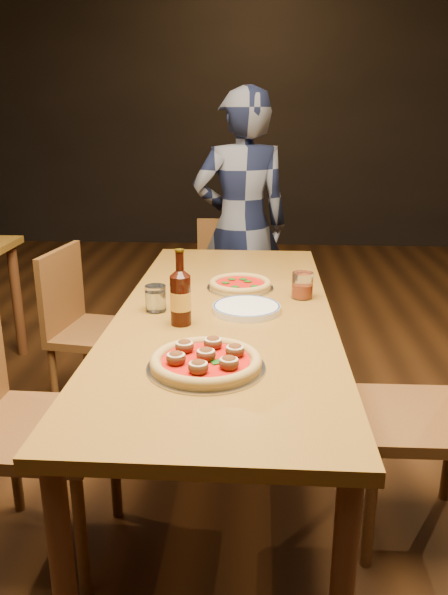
# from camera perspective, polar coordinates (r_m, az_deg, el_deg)

# --- Properties ---
(ground) EXTENTS (9.00, 9.00, 0.00)m
(ground) POSITION_cam_1_polar(r_m,az_deg,el_deg) (2.53, 0.08, -17.58)
(ground) COLOR black
(table_main) EXTENTS (0.80, 2.00, 0.75)m
(table_main) POSITION_cam_1_polar(r_m,az_deg,el_deg) (2.21, 0.08, -3.10)
(table_main) COLOR brown
(table_main) RESTS_ON ground
(chair_main_nw) EXTENTS (0.46, 0.46, 0.96)m
(chair_main_nw) POSITION_cam_1_polar(r_m,az_deg,el_deg) (2.04, -17.94, -12.05)
(chair_main_nw) COLOR #563116
(chair_main_nw) RESTS_ON ground
(chair_main_sw) EXTENTS (0.47, 0.47, 0.88)m
(chair_main_sw) POSITION_cam_1_polar(r_m,az_deg,el_deg) (2.90, -12.01, -3.30)
(chair_main_sw) COLOR #563116
(chair_main_sw) RESTS_ON ground
(chair_main_e) EXTENTS (0.44, 0.44, 0.94)m
(chair_main_e) POSITION_cam_1_polar(r_m,az_deg,el_deg) (2.15, 18.76, -10.95)
(chair_main_e) COLOR #563116
(chair_main_e) RESTS_ON ground
(chair_end) EXTENTS (0.41, 0.41, 0.87)m
(chair_end) POSITION_cam_1_polar(r_m,az_deg,el_deg) (3.50, 0.45, 0.74)
(chair_end) COLOR #563116
(chair_end) RESTS_ON ground
(pizza_meatball) EXTENTS (0.35, 0.35, 0.06)m
(pizza_meatball) POSITION_cam_1_polar(r_m,az_deg,el_deg) (1.70, -1.78, -6.24)
(pizza_meatball) COLOR #B7B7BF
(pizza_meatball) RESTS_ON table_main
(pizza_margherita) EXTENTS (0.28, 0.28, 0.04)m
(pizza_margherita) POSITION_cam_1_polar(r_m,az_deg,el_deg) (2.46, 1.61, 1.31)
(pizza_margherita) COLOR #B7B7BF
(pizza_margherita) RESTS_ON table_main
(plate_stack) EXTENTS (0.25, 0.25, 0.02)m
(plate_stack) POSITION_cam_1_polar(r_m,az_deg,el_deg) (2.18, 2.23, -1.09)
(plate_stack) COLOR white
(plate_stack) RESTS_ON table_main
(beer_bottle) EXTENTS (0.07, 0.07, 0.26)m
(beer_bottle) POSITION_cam_1_polar(r_m,az_deg,el_deg) (2.03, -4.29, -0.11)
(beer_bottle) COLOR black
(beer_bottle) RESTS_ON table_main
(water_glass) EXTENTS (0.08, 0.08, 0.10)m
(water_glass) POSITION_cam_1_polar(r_m,az_deg,el_deg) (2.19, -6.74, -0.08)
(water_glass) COLOR white
(water_glass) RESTS_ON table_main
(amber_glass) EXTENTS (0.08, 0.08, 0.11)m
(amber_glass) POSITION_cam_1_polar(r_m,az_deg,el_deg) (2.34, 7.71, 1.20)
(amber_glass) COLOR #AC3C13
(amber_glass) RESTS_ON table_main
(diner) EXTENTS (0.66, 0.52, 1.61)m
(diner) POSITION_cam_1_polar(r_m,az_deg,el_deg) (3.50, 1.74, 6.94)
(diner) COLOR black
(diner) RESTS_ON ground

